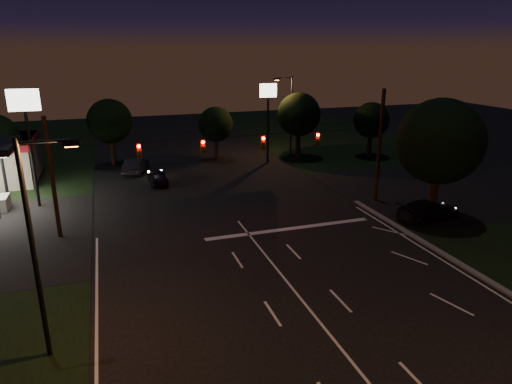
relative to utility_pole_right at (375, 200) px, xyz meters
name	(u,v)px	position (x,y,z in m)	size (l,w,h in m)	color
ground	(326,330)	(-12.00, -15.00, 0.00)	(140.00, 140.00, 0.00)	black
cross_street_right	(447,188)	(8.00, 1.00, 0.00)	(20.00, 16.00, 0.02)	black
stop_bar	(290,229)	(-9.00, -3.50, 0.01)	(12.00, 0.50, 0.01)	silver
utility_pole_right	(375,200)	(0.00, 0.00, 0.00)	(0.30, 0.30, 9.00)	black
utility_pole_left	(60,237)	(-24.00, 0.00, 0.00)	(0.28, 0.28, 8.00)	black
signal_span	(233,144)	(-12.00, -0.04, 5.50)	(24.00, 0.40, 1.56)	black
pole_sign_left_near	(26,118)	(-26.00, 7.00, 6.98)	(2.20, 0.30, 9.10)	black
pole_sign_right	(268,105)	(-4.00, 15.00, 6.24)	(1.80, 0.30, 8.40)	black
street_light_left	(39,236)	(-23.24, -13.00, 5.24)	(2.20, 0.35, 9.00)	black
street_light_right_far	(289,110)	(-0.76, 17.00, 5.24)	(2.20, 0.35, 9.00)	black
tree_right_near	(439,142)	(1.53, -4.83, 5.68)	(6.00, 6.00, 8.76)	black
tree_far_b	(110,122)	(-19.98, 19.13, 4.61)	(4.60, 4.60, 6.98)	black
tree_far_c	(216,125)	(-8.98, 18.10, 3.90)	(3.80, 3.80, 5.86)	black
tree_far_d	(299,115)	(0.02, 16.13, 4.83)	(4.80, 4.80, 7.30)	black
tree_far_e	(371,120)	(8.02, 14.11, 4.11)	(4.00, 4.00, 6.18)	black
car_oncoming_a	(158,177)	(-16.35, 10.41, 0.67)	(1.59, 3.95, 1.35)	black
car_oncoming_b	(136,166)	(-17.98, 14.95, 0.75)	(1.59, 4.57, 1.50)	black
car_cross	(429,210)	(1.26, -5.00, 0.73)	(2.04, 5.01, 1.45)	black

